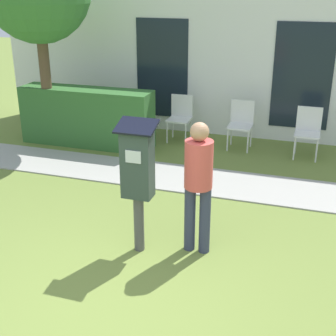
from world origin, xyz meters
The scene contains 9 objects.
ground_plane centered at (0.00, 0.00, 0.00)m, with size 40.00×40.00×0.00m, color olive.
sidewalk centered at (0.00, 3.45, 0.01)m, with size 12.00×1.10×0.02m.
building_facade centered at (0.00, 6.06, 1.60)m, with size 10.00×0.26×3.20m.
parking_meter centered at (-0.10, 1.23, 1.02)m, with size 0.44×0.31×1.59m.
person_standing centered at (0.55, 1.43, 0.93)m, with size 0.32×0.32×1.58m.
outdoor_chair_left centered at (-0.83, 5.36, 0.53)m, with size 0.44×0.44×0.90m.
outdoor_chair_middle centered at (0.40, 5.27, 0.53)m, with size 0.44×0.44×0.90m.
outdoor_chair_right centered at (1.62, 5.16, 0.53)m, with size 0.44×0.44×0.90m.
hedge_row centered at (-2.46, 4.54, 0.55)m, with size 2.59×0.60×1.10m.
Camera 1 is at (1.72, -3.26, 2.99)m, focal length 50.00 mm.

